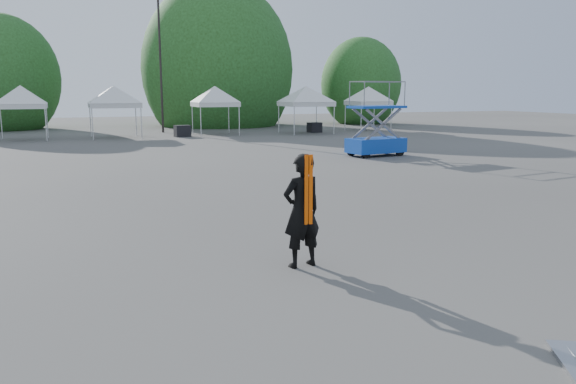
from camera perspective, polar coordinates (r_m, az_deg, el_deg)
name	(u,v)px	position (r m, az deg, el deg)	size (l,w,h in m)	color
ground	(276,251)	(10.64, -1.23, -5.98)	(120.00, 120.00, 0.00)	#474442
light_pole_east	(160,55)	(42.18, -12.86, 13.41)	(0.60, 0.25, 9.80)	black
tree_mid_w	(2,79)	(49.80, -27.06, 10.21)	(4.16, 4.16, 6.33)	#382314
tree_mid_e	(218,69)	(50.21, -7.15, 12.25)	(5.12, 5.12, 7.79)	#382314
tree_far_e	(361,84)	(53.13, 7.40, 10.82)	(3.84, 3.84, 5.84)	#382314
tent_d	(20,90)	(38.20, -25.55, 9.35)	(4.03, 4.03, 3.88)	silver
tent_e	(114,90)	(38.16, -17.30, 9.88)	(4.44, 4.44, 3.88)	silver
tent_f	(215,90)	(39.40, -7.46, 10.24)	(4.03, 4.03, 3.88)	silver
tent_g	(306,90)	(40.20, 1.84, 10.32)	(4.52, 4.52, 3.88)	silver
tent_h	(368,90)	(43.80, 8.18, 10.21)	(3.92, 3.92, 3.88)	silver
man	(302,211)	(9.48, 1.41, -1.91)	(0.78, 0.58, 1.95)	black
scissor_lift	(377,119)	(26.38, 8.99, 7.37)	(2.81, 1.69, 3.42)	#0C439D
crate_mid	(182,131)	(37.90, -10.68, 6.11)	(0.98, 0.76, 0.76)	black
crate_east	(314,127)	(41.34, 2.71, 6.57)	(0.93, 0.72, 0.72)	black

